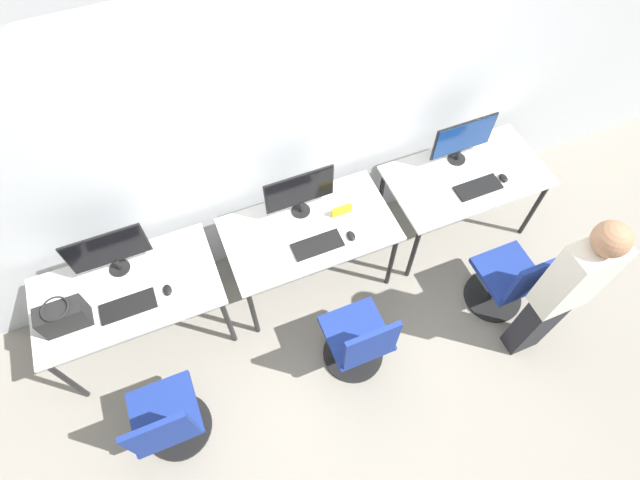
{
  "coord_description": "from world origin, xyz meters",
  "views": [
    {
      "loc": [
        -0.72,
        -1.6,
        3.88
      ],
      "look_at": [
        0.0,
        0.14,
        0.9
      ],
      "focal_mm": 28.0,
      "sensor_mm": 36.0,
      "label": 1
    }
  ],
  "objects_px": {
    "keyboard_left": "(128,306)",
    "mouse_left": "(167,290)",
    "office_chair_center": "(359,343)",
    "office_chair_right": "(509,282)",
    "office_chair_left": "(169,423)",
    "mouse_right": "(503,178)",
    "mouse_center": "(351,236)",
    "keyboard_right": "(478,188)",
    "monitor_right": "(463,139)",
    "monitor_left": "(108,251)",
    "handbag": "(63,317)",
    "person_right": "(564,291)",
    "monitor_center": "(300,192)",
    "keyboard_center": "(317,245)"
  },
  "relations": [
    {
      "from": "office_chair_left",
      "to": "office_chair_center",
      "type": "distance_m",
      "value": 1.42
    },
    {
      "from": "keyboard_center",
      "to": "keyboard_right",
      "type": "relative_size",
      "value": 1.0
    },
    {
      "from": "keyboard_center",
      "to": "office_chair_center",
      "type": "bearing_deg",
      "value": -85.78
    },
    {
      "from": "office_chair_left",
      "to": "office_chair_right",
      "type": "bearing_deg",
      "value": 0.71
    },
    {
      "from": "monitor_center",
      "to": "office_chair_right",
      "type": "bearing_deg",
      "value": -36.62
    },
    {
      "from": "monitor_center",
      "to": "keyboard_left",
      "type": "bearing_deg",
      "value": -167.47
    },
    {
      "from": "monitor_right",
      "to": "keyboard_right",
      "type": "distance_m",
      "value": 0.4
    },
    {
      "from": "mouse_center",
      "to": "keyboard_right",
      "type": "distance_m",
      "value": 1.12
    },
    {
      "from": "mouse_center",
      "to": "mouse_right",
      "type": "distance_m",
      "value": 1.36
    },
    {
      "from": "mouse_center",
      "to": "person_right",
      "type": "bearing_deg",
      "value": -43.07
    },
    {
      "from": "keyboard_center",
      "to": "mouse_right",
      "type": "relative_size",
      "value": 4.17
    },
    {
      "from": "office_chair_right",
      "to": "handbag",
      "type": "height_order",
      "value": "handbag"
    },
    {
      "from": "keyboard_right",
      "to": "person_right",
      "type": "bearing_deg",
      "value": -92.08
    },
    {
      "from": "office_chair_left",
      "to": "keyboard_center",
      "type": "height_order",
      "value": "office_chair_left"
    },
    {
      "from": "office_chair_center",
      "to": "keyboard_right",
      "type": "height_order",
      "value": "office_chair_center"
    },
    {
      "from": "keyboard_left",
      "to": "keyboard_right",
      "type": "height_order",
      "value": "same"
    },
    {
      "from": "keyboard_right",
      "to": "person_right",
      "type": "xyz_separation_m",
      "value": [
        -0.04,
        -1.05,
        0.14
      ]
    },
    {
      "from": "monitor_right",
      "to": "keyboard_right",
      "type": "xyz_separation_m",
      "value": [
        0.0,
        -0.33,
        -0.23
      ]
    },
    {
      "from": "keyboard_right",
      "to": "office_chair_right",
      "type": "relative_size",
      "value": 0.42
    },
    {
      "from": "mouse_left",
      "to": "mouse_right",
      "type": "height_order",
      "value": "same"
    },
    {
      "from": "keyboard_left",
      "to": "mouse_left",
      "type": "relative_size",
      "value": 4.17
    },
    {
      "from": "monitor_center",
      "to": "monitor_right",
      "type": "relative_size",
      "value": 1.0
    },
    {
      "from": "mouse_left",
      "to": "office_chair_left",
      "type": "distance_m",
      "value": 0.89
    },
    {
      "from": "handbag",
      "to": "mouse_right",
      "type": "bearing_deg",
      "value": -0.7
    },
    {
      "from": "office_chair_center",
      "to": "office_chair_left",
      "type": "bearing_deg",
      "value": -178.91
    },
    {
      "from": "mouse_center",
      "to": "office_chair_center",
      "type": "bearing_deg",
      "value": -107.83
    },
    {
      "from": "monitor_left",
      "to": "office_chair_left",
      "type": "distance_m",
      "value": 1.23
    },
    {
      "from": "keyboard_left",
      "to": "mouse_center",
      "type": "relative_size",
      "value": 4.17
    },
    {
      "from": "monitor_center",
      "to": "handbag",
      "type": "bearing_deg",
      "value": -170.89
    },
    {
      "from": "keyboard_right",
      "to": "handbag",
      "type": "relative_size",
      "value": 1.25
    },
    {
      "from": "keyboard_left",
      "to": "monitor_right",
      "type": "distance_m",
      "value": 2.79
    },
    {
      "from": "office_chair_left",
      "to": "mouse_right",
      "type": "height_order",
      "value": "office_chair_left"
    },
    {
      "from": "office_chair_center",
      "to": "office_chair_right",
      "type": "bearing_deg",
      "value": 0.29
    },
    {
      "from": "monitor_left",
      "to": "monitor_right",
      "type": "bearing_deg",
      "value": -0.35
    },
    {
      "from": "monitor_left",
      "to": "mouse_right",
      "type": "bearing_deg",
      "value": -6.56
    },
    {
      "from": "mouse_left",
      "to": "mouse_right",
      "type": "distance_m",
      "value": 2.73
    },
    {
      "from": "keyboard_left",
      "to": "keyboard_center",
      "type": "xyz_separation_m",
      "value": [
        1.38,
        -0.03,
        0.0
      ]
    },
    {
      "from": "keyboard_right",
      "to": "office_chair_right",
      "type": "bearing_deg",
      "value": -91.64
    },
    {
      "from": "monitor_left",
      "to": "office_chair_center",
      "type": "relative_size",
      "value": 0.59
    },
    {
      "from": "office_chair_right",
      "to": "monitor_center",
      "type": "bearing_deg",
      "value": 143.38
    },
    {
      "from": "monitor_left",
      "to": "person_right",
      "type": "distance_m",
      "value": 3.07
    },
    {
      "from": "mouse_right",
      "to": "office_chair_right",
      "type": "xyz_separation_m",
      "value": [
        -0.26,
        -0.69,
        -0.4
      ]
    },
    {
      "from": "office_chair_left",
      "to": "monitor_right",
      "type": "height_order",
      "value": "monitor_right"
    },
    {
      "from": "keyboard_left",
      "to": "mouse_center",
      "type": "xyz_separation_m",
      "value": [
        1.64,
        -0.06,
        0.01
      ]
    },
    {
      "from": "monitor_center",
      "to": "keyboard_right",
      "type": "bearing_deg",
      "value": -13.35
    },
    {
      "from": "keyboard_left",
      "to": "handbag",
      "type": "bearing_deg",
      "value": 176.46
    },
    {
      "from": "monitor_left",
      "to": "office_chair_left",
      "type": "relative_size",
      "value": 0.59
    },
    {
      "from": "monitor_left",
      "to": "monitor_center",
      "type": "distance_m",
      "value": 1.38
    },
    {
      "from": "monitor_right",
      "to": "keyboard_left",
      "type": "bearing_deg",
      "value": -173.59
    },
    {
      "from": "keyboard_right",
      "to": "mouse_center",
      "type": "bearing_deg",
      "value": -178.05
    }
  ]
}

